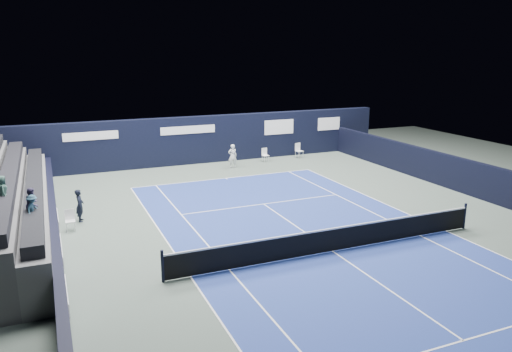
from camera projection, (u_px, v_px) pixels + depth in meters
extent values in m
plane|color=#4A584E|center=(307.00, 234.00, 20.40)|extent=(48.00, 48.00, 0.00)
cube|color=navy|center=(333.00, 251.00, 18.62)|extent=(10.97, 23.77, 0.01)
cube|color=black|center=(439.00, 169.00, 27.73)|extent=(0.30, 22.00, 1.80)
cube|color=white|center=(266.00, 155.00, 33.47)|extent=(0.42, 0.41, 0.04)
cube|color=white|center=(264.00, 151.00, 33.56)|extent=(0.40, 0.05, 0.48)
cylinder|color=white|center=(267.00, 158.00, 33.73)|extent=(0.02, 0.02, 0.42)
cylinder|color=white|center=(262.00, 158.00, 33.58)|extent=(0.02, 0.02, 0.42)
cylinder|color=white|center=(269.00, 159.00, 33.45)|extent=(0.02, 0.02, 0.42)
cylinder|color=white|center=(264.00, 159.00, 33.30)|extent=(0.02, 0.02, 0.42)
cube|color=white|center=(264.00, 150.00, 33.56)|extent=(0.33, 0.10, 0.30)
cube|color=white|center=(299.00, 151.00, 34.65)|extent=(0.53, 0.51, 0.04)
cube|color=white|center=(298.00, 147.00, 34.75)|extent=(0.45, 0.12, 0.54)
cylinder|color=white|center=(300.00, 154.00, 34.96)|extent=(0.03, 0.03, 0.47)
cylinder|color=white|center=(295.00, 154.00, 34.75)|extent=(0.03, 0.03, 0.47)
cylinder|color=white|center=(303.00, 155.00, 34.67)|extent=(0.03, 0.03, 0.47)
cylinder|color=white|center=(299.00, 155.00, 34.46)|extent=(0.03, 0.03, 0.47)
cube|color=white|center=(70.00, 221.00, 20.67)|extent=(0.40, 0.38, 0.04)
cube|color=white|center=(70.00, 214.00, 20.77)|extent=(0.39, 0.03, 0.47)
cylinder|color=white|center=(75.00, 224.00, 20.92)|extent=(0.02, 0.02, 0.41)
cylinder|color=white|center=(66.00, 225.00, 20.80)|extent=(0.02, 0.02, 0.41)
cylinder|color=white|center=(75.00, 227.00, 20.64)|extent=(0.02, 0.02, 0.41)
cylinder|color=white|center=(67.00, 228.00, 20.51)|extent=(0.02, 0.02, 0.41)
imported|color=black|center=(80.00, 205.00, 21.75)|extent=(0.42, 0.57, 1.44)
cube|color=white|center=(226.00, 178.00, 29.22)|extent=(10.97, 0.06, 0.00)
cube|color=white|center=(447.00, 231.00, 20.70)|extent=(0.06, 23.77, 0.00)
cube|color=white|center=(191.00, 277.00, 16.54)|extent=(0.06, 23.77, 0.00)
cube|color=white|center=(420.00, 236.00, 20.18)|extent=(0.06, 23.77, 0.00)
cube|color=white|center=(229.00, 270.00, 17.06)|extent=(0.06, 23.77, 0.00)
cube|color=white|center=(264.00, 204.00, 24.33)|extent=(8.23, 0.06, 0.00)
cube|color=white|center=(463.00, 341.00, 12.91)|extent=(8.23, 0.06, 0.00)
cube|color=white|center=(333.00, 251.00, 18.62)|extent=(0.06, 12.80, 0.00)
cube|color=white|center=(227.00, 179.00, 29.08)|extent=(0.06, 0.30, 0.00)
cylinder|color=black|center=(465.00, 216.00, 20.91)|extent=(0.10, 0.10, 1.10)
cylinder|color=black|center=(162.00, 266.00, 16.06)|extent=(0.10, 0.10, 1.10)
cube|color=black|center=(333.00, 240.00, 18.51)|extent=(12.80, 0.03, 0.86)
cube|color=white|center=(334.00, 229.00, 18.40)|extent=(12.80, 0.05, 0.06)
cube|color=black|center=(202.00, 140.00, 32.95)|extent=(26.00, 0.60, 3.10)
cube|color=silver|center=(91.00, 136.00, 29.83)|extent=(3.20, 0.02, 0.50)
cube|color=silver|center=(188.00, 130.00, 32.11)|extent=(3.60, 0.02, 0.50)
cube|color=silver|center=(279.00, 127.00, 34.62)|extent=(2.20, 0.02, 1.00)
cube|color=silver|center=(329.00, 124.00, 36.14)|extent=(1.80, 0.02, 0.90)
cube|color=black|center=(54.00, 220.00, 20.22)|extent=(0.30, 22.00, 1.20)
cube|color=silver|center=(67.00, 295.00, 14.04)|extent=(0.02, 2.00, 0.45)
cube|color=silver|center=(62.00, 251.00, 17.16)|extent=(0.02, 2.40, 0.45)
cube|color=silver|center=(58.00, 220.00, 20.29)|extent=(0.02, 2.00, 0.45)
cube|color=#555557|center=(37.00, 210.00, 20.83)|extent=(0.90, 16.00, 1.65)
cube|color=#47474A|center=(13.00, 207.00, 20.43)|extent=(0.90, 16.00, 2.10)
cube|color=black|center=(34.00, 186.00, 20.58)|extent=(0.63, 15.20, 0.40)
cube|color=black|center=(9.00, 178.00, 20.13)|extent=(0.63, 15.20, 0.40)
imported|color=#332D4B|center=(33.00, 204.00, 16.95)|extent=(0.62, 0.69, 1.15)
imported|color=#26475A|center=(33.00, 209.00, 16.77)|extent=(0.58, 0.71, 0.96)
imported|color=#2C4A41|center=(3.00, 191.00, 16.99)|extent=(0.40, 0.56, 1.08)
imported|color=white|center=(233.00, 156.00, 31.69)|extent=(0.59, 0.42, 1.51)
cylinder|color=black|center=(232.00, 153.00, 31.29)|extent=(0.03, 0.29, 0.13)
torus|color=black|center=(233.00, 152.00, 31.04)|extent=(0.30, 0.13, 0.29)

